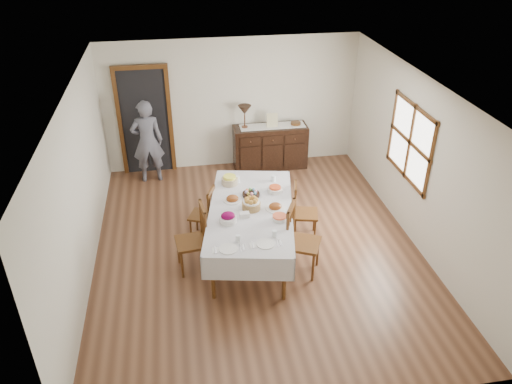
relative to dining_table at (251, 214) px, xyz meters
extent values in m
plane|color=brown|center=(0.12, 0.15, -0.73)|extent=(6.00, 6.00, 0.00)
cube|color=silver|center=(0.12, 0.15, 1.87)|extent=(5.00, 6.00, 0.02)
cube|color=silver|center=(0.12, 3.15, 0.57)|extent=(5.00, 0.02, 2.60)
cube|color=silver|center=(0.12, -2.85, 0.57)|extent=(5.00, 0.02, 2.60)
cube|color=silver|center=(-2.38, 0.15, 0.57)|extent=(0.02, 6.00, 2.60)
cube|color=silver|center=(2.62, 0.15, 0.57)|extent=(0.02, 6.00, 2.60)
cube|color=white|center=(2.61, 0.45, 0.77)|extent=(0.02, 1.30, 1.10)
cube|color=#543014|center=(2.59, 0.45, 0.77)|extent=(0.03, 1.46, 1.26)
cube|color=black|center=(-1.58, 3.11, 0.32)|extent=(0.90, 0.06, 2.10)
cube|color=#543014|center=(-1.58, 3.09, 0.32)|extent=(1.04, 0.08, 2.18)
cube|color=silver|center=(0.00, 0.00, 0.07)|extent=(1.60, 2.54, 0.04)
cylinder|color=#543014|center=(-0.67, -0.91, -0.35)|extent=(0.06, 0.06, 0.76)
cylinder|color=#543014|center=(0.28, -1.09, -0.35)|extent=(0.06, 0.06, 0.76)
cylinder|color=#543014|center=(-0.28, 1.09, -0.35)|extent=(0.06, 0.06, 0.76)
cylinder|color=#543014|center=(0.67, 0.91, -0.35)|extent=(0.06, 0.06, 0.76)
cube|color=silver|center=(-0.59, 0.11, -0.09)|extent=(0.47, 2.36, 0.36)
cube|color=silver|center=(0.59, -0.11, -0.09)|extent=(0.47, 2.36, 0.36)
cube|color=silver|center=(-0.23, -1.17, -0.09)|extent=(1.20, 0.25, 0.36)
cube|color=silver|center=(0.23, 1.17, -0.09)|extent=(1.20, 0.25, 0.36)
cube|color=#543014|center=(-0.91, -0.21, -0.26)|extent=(0.48, 0.48, 0.04)
cylinder|color=#543014|center=(-1.11, -0.05, -0.51)|extent=(0.04, 0.04, 0.45)
cylinder|color=#543014|center=(-1.07, -0.40, -0.51)|extent=(0.04, 0.04, 0.45)
cylinder|color=#543014|center=(-0.76, -0.01, -0.51)|extent=(0.04, 0.04, 0.45)
cylinder|color=#543014|center=(-0.72, -0.36, -0.51)|extent=(0.04, 0.04, 0.45)
cylinder|color=#543014|center=(-0.74, 0.00, 0.03)|extent=(0.04, 0.04, 0.58)
cylinder|color=#543014|center=(-0.70, -0.37, 0.03)|extent=(0.04, 0.04, 0.58)
cube|color=#543014|center=(-0.72, -0.18, 0.28)|extent=(0.09, 0.42, 0.08)
cylinder|color=#543014|center=(-0.73, -0.09, 0.01)|extent=(0.02, 0.02, 0.48)
cylinder|color=#543014|center=(-0.72, -0.18, 0.01)|extent=(0.02, 0.02, 0.48)
cylinder|color=#543014|center=(-0.71, -0.27, 0.01)|extent=(0.02, 0.02, 0.48)
cube|color=#543014|center=(-0.70, 0.60, -0.33)|extent=(0.49, 0.49, 0.04)
cylinder|color=#543014|center=(-0.78, 0.79, -0.54)|extent=(0.03, 0.03, 0.38)
cylinder|color=#543014|center=(-0.90, 0.51, -0.54)|extent=(0.03, 0.03, 0.38)
cylinder|color=#543014|center=(-0.50, 0.68, -0.54)|extent=(0.03, 0.03, 0.38)
cylinder|color=#543014|center=(-0.62, 0.40, -0.54)|extent=(0.03, 0.03, 0.38)
cylinder|color=#543014|center=(-0.48, 0.68, -0.08)|extent=(0.04, 0.04, 0.50)
cylinder|color=#543014|center=(-0.60, 0.38, -0.08)|extent=(0.04, 0.04, 0.50)
cube|color=#543014|center=(-0.54, 0.53, 0.13)|extent=(0.17, 0.34, 0.07)
cylinder|color=#543014|center=(-0.51, 0.61, -0.10)|extent=(0.02, 0.02, 0.41)
cylinder|color=#543014|center=(-0.54, 0.53, -0.10)|extent=(0.02, 0.02, 0.41)
cylinder|color=#543014|center=(-0.57, 0.46, -0.10)|extent=(0.02, 0.02, 0.41)
cube|color=#543014|center=(0.68, -0.54, -0.24)|extent=(0.61, 0.61, 0.04)
cylinder|color=#543014|center=(0.77, -0.78, -0.49)|extent=(0.04, 0.04, 0.47)
cylinder|color=#543014|center=(0.93, -0.45, -0.49)|extent=(0.04, 0.04, 0.47)
cylinder|color=#543014|center=(0.44, -0.62, -0.49)|extent=(0.04, 0.04, 0.47)
cylinder|color=#543014|center=(0.60, -0.29, -0.49)|extent=(0.04, 0.04, 0.47)
cylinder|color=#543014|center=(0.41, -0.62, 0.06)|extent=(0.04, 0.04, 0.61)
cylinder|color=#543014|center=(0.58, -0.27, 0.06)|extent=(0.04, 0.04, 0.61)
cube|color=#543014|center=(0.50, -0.45, 0.33)|extent=(0.23, 0.41, 0.09)
cylinder|color=#543014|center=(0.46, -0.54, 0.04)|extent=(0.02, 0.02, 0.50)
cylinder|color=#543014|center=(0.50, -0.45, 0.04)|extent=(0.02, 0.02, 0.50)
cylinder|color=#543014|center=(0.54, -0.36, 0.04)|extent=(0.02, 0.02, 0.50)
cube|color=#543014|center=(0.94, 0.33, -0.31)|extent=(0.47, 0.47, 0.04)
cylinder|color=#543014|center=(1.06, 0.14, -0.53)|extent=(0.03, 0.03, 0.40)
cylinder|color=#543014|center=(1.13, 0.45, -0.53)|extent=(0.03, 0.03, 0.40)
cylinder|color=#543014|center=(0.75, 0.22, -0.53)|extent=(0.03, 0.03, 0.40)
cylinder|color=#543014|center=(0.82, 0.52, -0.53)|extent=(0.03, 0.03, 0.40)
cylinder|color=#543014|center=(0.73, 0.21, -0.05)|extent=(0.04, 0.04, 0.52)
cylinder|color=#543014|center=(0.80, 0.54, -0.05)|extent=(0.04, 0.04, 0.52)
cube|color=#543014|center=(0.76, 0.37, 0.18)|extent=(0.12, 0.37, 0.07)
cylinder|color=#543014|center=(0.74, 0.29, -0.07)|extent=(0.02, 0.02, 0.43)
cylinder|color=#543014|center=(0.76, 0.37, -0.07)|extent=(0.02, 0.02, 0.43)
cylinder|color=#543014|center=(0.78, 0.46, -0.07)|extent=(0.02, 0.02, 0.43)
cube|color=black|center=(0.85, 2.87, -0.29)|extent=(1.47, 0.49, 0.88)
cube|color=black|center=(0.41, 2.62, -0.02)|extent=(0.41, 0.02, 0.18)
sphere|color=brown|center=(0.41, 2.60, -0.02)|extent=(0.03, 0.03, 0.03)
cube|color=black|center=(0.85, 2.62, -0.02)|extent=(0.41, 0.02, 0.18)
sphere|color=brown|center=(0.85, 2.60, -0.02)|extent=(0.03, 0.03, 0.03)
cube|color=black|center=(1.29, 2.62, -0.02)|extent=(0.41, 0.02, 0.18)
sphere|color=brown|center=(1.29, 2.60, -0.02)|extent=(0.03, 0.03, 0.03)
imported|color=#595A68|center=(-1.56, 2.70, 0.14)|extent=(0.58, 0.40, 1.75)
cylinder|color=olive|center=(0.00, -0.01, 0.15)|extent=(0.27, 0.27, 0.11)
cylinder|color=white|center=(0.00, -0.01, 0.22)|extent=(0.25, 0.25, 0.02)
sphere|color=#B17B30|center=(0.07, -0.01, 0.25)|extent=(0.08, 0.08, 0.08)
sphere|color=#B17B30|center=(0.05, 0.05, 0.25)|extent=(0.08, 0.08, 0.08)
sphere|color=#B17B30|center=(-0.01, 0.06, 0.25)|extent=(0.08, 0.08, 0.08)
sphere|color=#B17B30|center=(-0.06, 0.02, 0.25)|extent=(0.08, 0.08, 0.08)
sphere|color=#B17B30|center=(-0.06, -0.04, 0.25)|extent=(0.08, 0.08, 0.08)
sphere|color=#B17B30|center=(-0.01, -0.08, 0.25)|extent=(0.08, 0.08, 0.08)
sphere|color=#B17B30|center=(0.05, -0.06, 0.25)|extent=(0.08, 0.08, 0.08)
cylinder|color=black|center=(0.06, 0.37, 0.12)|extent=(0.27, 0.27, 0.04)
ellipsoid|color=pink|center=(0.14, 0.37, 0.16)|extent=(0.05, 0.05, 0.06)
ellipsoid|color=#69B0D5|center=(0.11, 0.42, 0.16)|extent=(0.05, 0.05, 0.06)
ellipsoid|color=#75D16E|center=(0.06, 0.44, 0.16)|extent=(0.05, 0.05, 0.06)
ellipsoid|color=#F27B44|center=(0.01, 0.42, 0.16)|extent=(0.05, 0.05, 0.06)
ellipsoid|color=#A186C5|center=(-0.01, 0.37, 0.16)|extent=(0.05, 0.05, 0.06)
ellipsoid|color=#D8C851|center=(0.01, 0.32, 0.16)|extent=(0.05, 0.05, 0.06)
ellipsoid|color=pink|center=(0.06, 0.30, 0.16)|extent=(0.05, 0.05, 0.06)
ellipsoid|color=#69B0D5|center=(0.11, 0.32, 0.16)|extent=(0.05, 0.05, 0.06)
cylinder|color=silver|center=(-0.24, 0.27, 0.10)|extent=(0.27, 0.27, 0.01)
ellipsoid|color=brown|center=(-0.24, 0.27, 0.13)|extent=(0.19, 0.16, 0.11)
cylinder|color=silver|center=(0.35, -0.06, 0.10)|extent=(0.29, 0.29, 0.02)
ellipsoid|color=brown|center=(0.35, -0.06, 0.13)|extent=(0.19, 0.16, 0.11)
cylinder|color=silver|center=(-0.37, -0.30, 0.14)|extent=(0.25, 0.25, 0.08)
ellipsoid|color=#620137|center=(-0.37, -0.30, 0.20)|extent=(0.20, 0.17, 0.11)
cylinder|color=silver|center=(0.45, 0.43, 0.13)|extent=(0.24, 0.24, 0.06)
cylinder|color=#D94A1E|center=(0.45, 0.43, 0.17)|extent=(0.18, 0.18, 0.03)
cylinder|color=tan|center=(-0.22, 0.80, 0.15)|extent=(0.26, 0.26, 0.10)
cylinder|color=#F8F847|center=(-0.22, 0.80, 0.22)|extent=(0.20, 0.20, 0.04)
cylinder|color=silver|center=(0.35, -0.37, 0.12)|extent=(0.21, 0.21, 0.05)
cylinder|color=#ED623A|center=(0.35, -0.37, 0.16)|extent=(0.20, 0.20, 0.02)
cube|color=silver|center=(-0.13, -0.21, 0.13)|extent=(0.15, 0.11, 0.07)
cylinder|color=silver|center=(-0.45, -0.94, 0.10)|extent=(0.25, 0.25, 0.01)
cube|color=white|center=(-0.62, -0.94, 0.10)|extent=(0.10, 0.13, 0.01)
cube|color=#BBBAC0|center=(-0.62, -0.94, 0.10)|extent=(0.05, 0.16, 0.01)
cube|color=#BBBAC0|center=(-0.29, -0.94, 0.10)|extent=(0.05, 0.18, 0.01)
cube|color=#BBBAC0|center=(-0.25, -0.94, 0.10)|extent=(0.04, 0.14, 0.01)
cylinder|color=white|center=(-0.30, -0.79, 0.14)|extent=(0.07, 0.07, 0.10)
cylinder|color=silver|center=(0.05, -0.91, 0.10)|extent=(0.25, 0.25, 0.01)
cube|color=white|center=(-0.12, -0.91, 0.10)|extent=(0.10, 0.13, 0.01)
cube|color=#BBBAC0|center=(-0.12, -0.91, 0.10)|extent=(0.05, 0.16, 0.01)
cube|color=#BBBAC0|center=(0.21, -0.91, 0.10)|extent=(0.05, 0.18, 0.01)
cube|color=#BBBAC0|center=(0.25, -0.91, 0.10)|extent=(0.04, 0.14, 0.01)
cylinder|color=white|center=(0.20, -0.76, 0.14)|extent=(0.07, 0.07, 0.10)
cylinder|color=white|center=(-0.09, 0.83, 0.15)|extent=(0.07, 0.07, 0.11)
cylinder|color=white|center=(0.49, 0.77, 0.14)|extent=(0.07, 0.07, 0.10)
cube|color=white|center=(0.89, 2.89, 0.16)|extent=(1.30, 0.35, 0.01)
cylinder|color=brown|center=(0.34, 2.91, 0.17)|extent=(0.12, 0.12, 0.03)
cylinder|color=brown|center=(0.34, 2.91, 0.31)|extent=(0.02, 0.02, 0.25)
cone|color=#38251A|center=(0.34, 2.91, 0.53)|extent=(0.26, 0.26, 0.18)
cube|color=beige|center=(0.88, 2.86, 0.30)|extent=(0.22, 0.08, 0.28)
cylinder|color=#543014|center=(1.37, 2.88, 0.19)|extent=(0.20, 0.20, 0.06)
camera|label=1|loc=(-0.96, -6.18, 4.00)|focal=35.00mm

